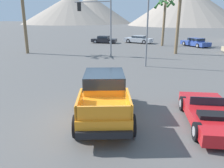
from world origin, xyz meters
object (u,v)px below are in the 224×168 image
at_px(red_convertible_car, 211,115).
at_px(palm_tree_leaning, 165,9).
at_px(parked_car_dark, 104,39).
at_px(traffic_light_crosswalk, 97,17).
at_px(street_lamp_post, 148,6).
at_px(orange_pickup_truck, 104,93).
at_px(parked_car_blue, 195,42).
at_px(parked_car_silver, 138,39).

xyz_separation_m(red_convertible_car, palm_tree_leaning, (-4.75, 24.93, 4.82)).
xyz_separation_m(parked_car_dark, traffic_light_crosswalk, (3.72, -11.64, 3.61)).
bearing_deg(traffic_light_crosswalk, parked_car_dark, -72.29).
height_order(red_convertible_car, parked_car_dark, parked_car_dark).
height_order(traffic_light_crosswalk, street_lamp_post, street_lamp_post).
xyz_separation_m(orange_pickup_truck, traffic_light_crosswalk, (-6.28, 14.35, 3.16)).
distance_m(street_lamp_post, palm_tree_leaning, 15.01).
xyz_separation_m(street_lamp_post, palm_tree_leaning, (-0.22, 15.01, 0.19)).
height_order(orange_pickup_truck, palm_tree_leaning, palm_tree_leaning).
relative_size(parked_car_dark, palm_tree_leaning, 0.60).
xyz_separation_m(parked_car_blue, parked_car_dark, (-14.30, -0.37, -0.03)).
bearing_deg(parked_car_dark, parked_car_blue, 87.14).
distance_m(parked_car_blue, street_lamp_post, 17.03).
xyz_separation_m(orange_pickup_truck, parked_car_silver, (-4.58, 27.85, -0.42)).
relative_size(orange_pickup_truck, parked_car_silver, 1.08).
bearing_deg(palm_tree_leaning, parked_car_dark, 177.25).
bearing_deg(traffic_light_crosswalk, orange_pickup_truck, 113.65).
bearing_deg(street_lamp_post, traffic_light_crosswalk, 148.13).
bearing_deg(orange_pickup_truck, red_convertible_car, -13.05).
relative_size(orange_pickup_truck, parked_car_dark, 1.27).
distance_m(red_convertible_car, parked_car_dark, 29.20).
relative_size(parked_car_dark, street_lamp_post, 0.49).
distance_m(parked_car_blue, parked_car_dark, 14.30).
relative_size(parked_car_blue, street_lamp_post, 0.52).
bearing_deg(palm_tree_leaning, orange_pickup_truck, -89.25).
distance_m(parked_car_dark, palm_tree_leaning, 10.73).
bearing_deg(orange_pickup_truck, parked_car_dark, 90.35).
bearing_deg(palm_tree_leaning, street_lamp_post, -89.17).
distance_m(parked_car_dark, street_lamp_post, 18.89).
xyz_separation_m(parked_car_silver, traffic_light_crosswalk, (-1.71, -13.50, 3.59)).
bearing_deg(red_convertible_car, orange_pickup_truck, 175.31).
height_order(parked_car_silver, traffic_light_crosswalk, traffic_light_crosswalk).
xyz_separation_m(red_convertible_car, traffic_light_crosswalk, (-10.70, 13.76, 3.78)).
distance_m(orange_pickup_truck, parked_car_blue, 26.71).
xyz_separation_m(orange_pickup_truck, palm_tree_leaning, (-0.33, 25.52, 4.20)).
xyz_separation_m(parked_car_dark, street_lamp_post, (9.88, -15.47, 4.46)).
distance_m(traffic_light_crosswalk, street_lamp_post, 7.31).
distance_m(orange_pickup_truck, traffic_light_crosswalk, 15.98).
bearing_deg(parked_car_dark, orange_pickup_truck, 16.71).
xyz_separation_m(traffic_light_crosswalk, palm_tree_leaning, (5.95, 11.17, 1.04)).
xyz_separation_m(parked_car_silver, parked_car_blue, (8.88, -1.49, 0.01)).
height_order(red_convertible_car, parked_car_blue, parked_car_blue).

